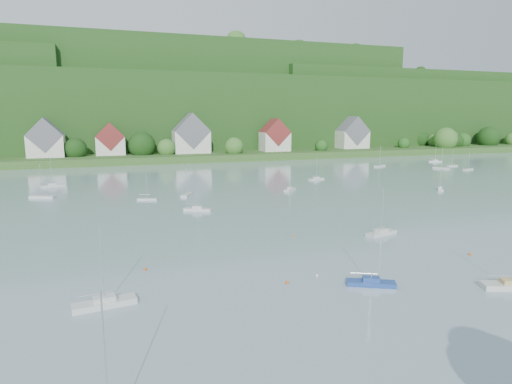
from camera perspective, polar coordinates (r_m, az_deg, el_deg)
far_shore_strip at (r=211.97m, az=-10.40°, el=4.92°), size 600.00×60.00×3.00m
forested_ridge at (r=279.28m, az=-12.58°, el=10.42°), size 620.00×181.22×69.89m
village_building_0 at (r=197.71m, az=-25.95°, el=6.06°), size 14.00×10.40×16.00m
village_building_1 at (r=198.25m, az=-18.65°, el=6.32°), size 12.00×9.36×14.00m
village_building_2 at (r=200.38m, az=-8.54°, el=7.20°), size 16.00×11.44×18.00m
village_building_3 at (r=209.38m, az=2.48°, el=7.18°), size 13.00×10.40×15.50m
village_building_4 at (r=232.92m, az=12.58°, el=7.28°), size 15.00×10.40×16.50m
near_sailboat_1 at (r=53.42m, az=14.90°, el=-11.41°), size 5.72×3.92×7.58m
near_sailboat_2 at (r=58.66m, az=30.60°, el=-10.50°), size 6.85×3.98×8.93m
near_sailboat_3 at (r=75.39m, az=16.19°, el=-5.16°), size 6.10×3.01×7.93m
near_sailboat_6 at (r=49.08m, az=-19.33°, el=-13.57°), size 6.59×2.66×8.64m
mooring_buoy_0 at (r=52.61m, az=4.12°, el=-11.92°), size 0.44×0.44×0.44m
mooring_buoy_1 at (r=55.13m, az=8.03°, el=-10.95°), size 0.40×0.40×0.40m
mooring_buoy_2 at (r=69.55m, az=26.37°, el=-7.46°), size 0.47×0.47×0.47m
mooring_buoy_3 at (r=72.19m, az=4.92°, el=-5.81°), size 0.39×0.39×0.39m
mooring_buoy_5 at (r=58.44m, az=-14.41°, el=-9.94°), size 0.43×0.43×0.43m
far_sailboat_cluster at (r=133.05m, az=-2.58°, el=1.66°), size 191.94×77.78×8.71m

